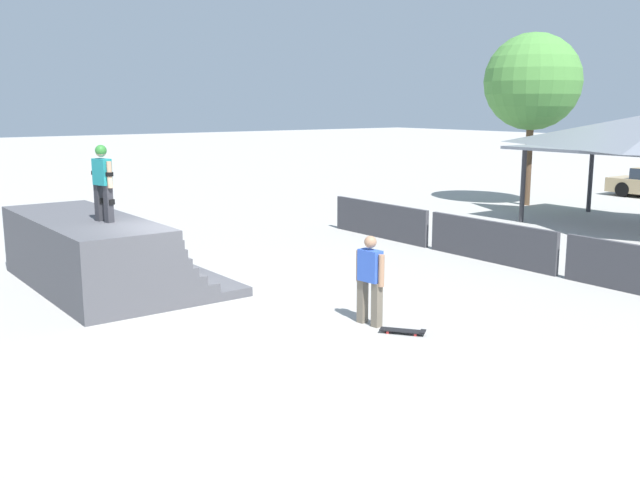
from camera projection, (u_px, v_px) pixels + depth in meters
name	position (u px, v px, depth m)	size (l,w,h in m)	color
ground_plane	(192.00, 300.00, 14.63)	(160.00, 160.00, 0.00)	#A3A09B
quarter_pipe_ramp	(97.00, 255.00, 15.64)	(5.58, 3.54, 1.56)	#4C4C51
skater_on_deck	(102.00, 178.00, 14.58)	(0.68, 0.31, 1.58)	#2D2D33
skateboard_on_deck	(104.00, 214.00, 15.37)	(0.79, 0.33, 0.09)	red
bystander_walking	(370.00, 276.00, 12.83)	(0.66, 0.27, 1.65)	#6B6051
skateboard_on_ground	(404.00, 331.00, 12.45)	(0.76, 0.64, 0.09)	red
barrier_fence	(490.00, 241.00, 18.09)	(12.46, 0.12, 1.05)	#3D3D42
tree_far_back	(533.00, 82.00, 27.53)	(3.73, 3.73, 6.68)	brown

